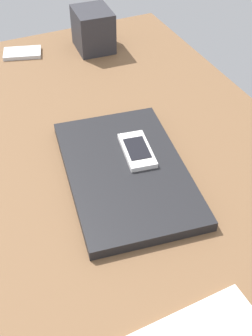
{
  "coord_description": "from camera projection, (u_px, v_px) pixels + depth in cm",
  "views": [
    {
      "loc": [
        60.43,
        -23.01,
        60.93
      ],
      "look_at": [
        5.51,
        1.66,
        5.0
      ],
      "focal_mm": 46.25,
      "sensor_mm": 36.0,
      "label": 1
    }
  ],
  "objects": [
    {
      "name": "cell_phone_on_desk",
      "position": [
        22.0,
        53.0,
        1.18
      ],
      "size": [
        8.7,
        11.35,
        1.16
      ],
      "color": "silver",
      "rests_on": "desk_surface"
    },
    {
      "name": "desk_organizer",
      "position": [
        93.0,
        30.0,
        1.18
      ],
      "size": [
        11.87,
        10.29,
        10.95
      ],
      "primitive_type": "cube",
      "rotation": [
        0.0,
        0.0,
        -0.07
      ],
      "color": "#2D2D33",
      "rests_on": "desk_surface"
    },
    {
      "name": "desk_surface",
      "position": [
        107.0,
        166.0,
        0.88
      ],
      "size": [
        120.0,
        80.0,
        3.0
      ],
      "primitive_type": "cube",
      "color": "brown",
      "rests_on": "ground"
    },
    {
      "name": "laptop_closed",
      "position": [
        126.0,
        172.0,
        0.83
      ],
      "size": [
        37.56,
        26.73,
        2.12
      ],
      "primitive_type": "cube",
      "rotation": [
        0.0,
        0.0,
        -0.14
      ],
      "color": "black",
      "rests_on": "desk_surface"
    },
    {
      "name": "cell_phone_on_laptop",
      "position": [
        137.0,
        150.0,
        0.85
      ],
      "size": [
        11.47,
        6.92,
        1.16
      ],
      "color": "silver",
      "rests_on": "laptop_closed"
    }
  ]
}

